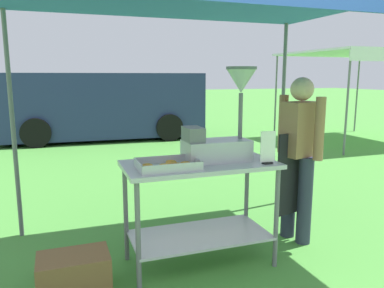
# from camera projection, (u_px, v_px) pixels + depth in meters

# --- Properties ---
(ground_plane) EXTENTS (70.00, 70.00, 0.00)m
(ground_plane) POSITION_uv_depth(u_px,v_px,m) (113.00, 154.00, 7.96)
(ground_plane) COLOR #478E38
(stall_canopy) EXTENTS (3.26, 2.21, 2.29)m
(stall_canopy) POSITION_uv_depth(u_px,v_px,m) (196.00, 2.00, 3.03)
(stall_canopy) COLOR slate
(stall_canopy) RESTS_ON ground
(donut_cart) EXTENTS (1.28, 0.64, 0.90)m
(donut_cart) POSITION_uv_depth(u_px,v_px,m) (200.00, 191.00, 3.21)
(donut_cart) COLOR #B7B7BC
(donut_cart) RESTS_ON ground
(donut_tray) EXTENTS (0.48, 0.32, 0.07)m
(donut_tray) POSITION_uv_depth(u_px,v_px,m) (168.00, 166.00, 2.95)
(donut_tray) COLOR #B7B7BC
(donut_tray) RESTS_ON donut_cart
(donut_fryer) EXTENTS (0.63, 0.28, 0.79)m
(donut_fryer) POSITION_uv_depth(u_px,v_px,m) (222.00, 128.00, 3.20)
(donut_fryer) COLOR #B7B7BC
(donut_fryer) RESTS_ON donut_cart
(menu_sign) EXTENTS (0.13, 0.05, 0.27)m
(menu_sign) POSITION_uv_depth(u_px,v_px,m) (268.00, 150.00, 3.10)
(menu_sign) COLOR black
(menu_sign) RESTS_ON donut_cart
(vendor) EXTENTS (0.47, 0.54, 1.61)m
(vendor) POSITION_uv_depth(u_px,v_px,m) (299.00, 151.00, 3.65)
(vendor) COLOR #2D3347
(vendor) RESTS_ON ground
(supply_crate) EXTENTS (0.53, 0.35, 0.30)m
(supply_crate) POSITION_uv_depth(u_px,v_px,m) (74.00, 274.00, 2.85)
(supply_crate) COLOR brown
(supply_crate) RESTS_ON ground
(van_navy) EXTENTS (5.14, 2.27, 1.69)m
(van_navy) POSITION_uv_depth(u_px,v_px,m) (103.00, 105.00, 9.88)
(van_navy) COLOR navy
(van_navy) RESTS_ON ground
(neighbour_tent) EXTENTS (2.93, 2.90, 2.20)m
(neighbour_tent) POSITION_uv_depth(u_px,v_px,m) (358.00, 55.00, 9.12)
(neighbour_tent) COLOR slate
(neighbour_tent) RESTS_ON ground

